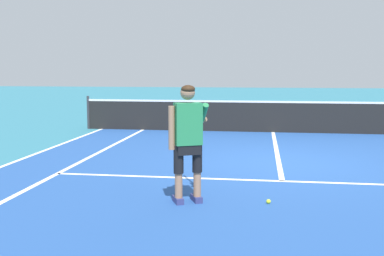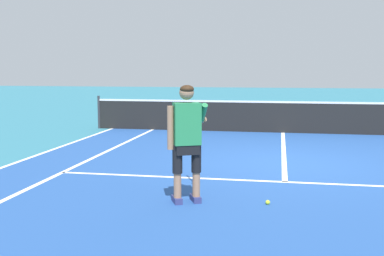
% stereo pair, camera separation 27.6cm
% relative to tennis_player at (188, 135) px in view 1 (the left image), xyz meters
% --- Properties ---
extents(ground_plane, '(80.00, 80.00, 0.00)m').
position_rel_tennis_player_xyz_m(ground_plane, '(1.42, 3.22, -0.99)').
color(ground_plane, teal).
extents(court_inner_surface, '(10.98, 11.04, 0.00)m').
position_rel_tennis_player_xyz_m(court_inner_surface, '(1.42, 2.59, -0.99)').
color(court_inner_surface, '#234C93').
rests_on(court_inner_surface, ground).
extents(line_service, '(8.23, 0.10, 0.01)m').
position_rel_tennis_player_xyz_m(line_service, '(1.42, 1.51, -0.99)').
color(line_service, white).
rests_on(line_service, ground).
extents(line_centre_service, '(0.10, 6.40, 0.01)m').
position_rel_tennis_player_xyz_m(line_centre_service, '(1.42, 4.71, -0.99)').
color(line_centre_service, white).
rests_on(line_centre_service, ground).
extents(line_singles_left, '(0.10, 10.64, 0.01)m').
position_rel_tennis_player_xyz_m(line_singles_left, '(-2.69, 2.59, -0.99)').
color(line_singles_left, white).
rests_on(line_singles_left, ground).
extents(line_doubles_left, '(0.10, 10.64, 0.01)m').
position_rel_tennis_player_xyz_m(line_doubles_left, '(-4.07, 2.59, -0.99)').
color(line_doubles_left, white).
rests_on(line_doubles_left, ground).
extents(tennis_net, '(11.96, 0.08, 1.07)m').
position_rel_tennis_player_xyz_m(tennis_net, '(1.42, 7.91, -0.49)').
color(tennis_net, '#333338').
rests_on(tennis_net, ground).
extents(tennis_player, '(0.56, 1.23, 1.71)m').
position_rel_tennis_player_xyz_m(tennis_player, '(0.00, 0.00, 0.00)').
color(tennis_player, navy).
rests_on(tennis_player, ground).
extents(tennis_ball_near_feet, '(0.07, 0.07, 0.07)m').
position_rel_tennis_player_xyz_m(tennis_ball_near_feet, '(1.17, 0.10, -0.96)').
color(tennis_ball_near_feet, '#CCE02D').
rests_on(tennis_ball_near_feet, ground).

